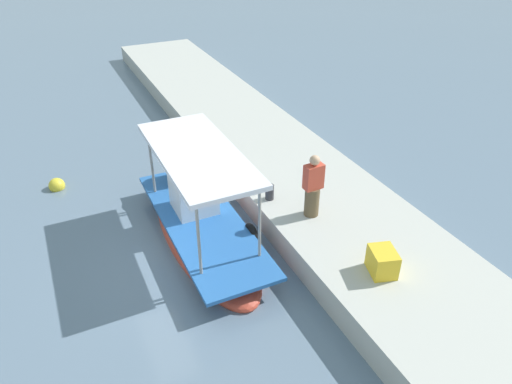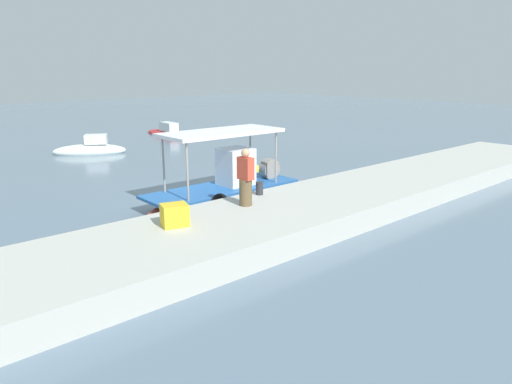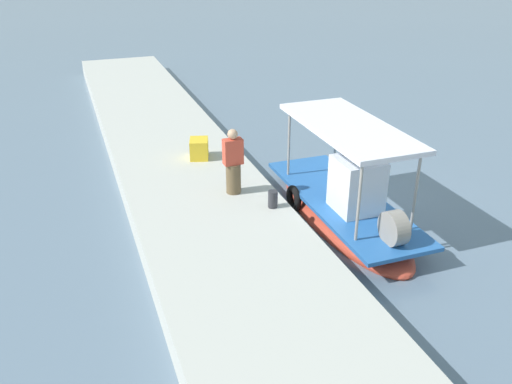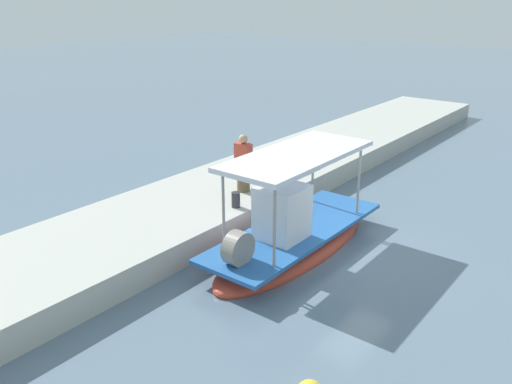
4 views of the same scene
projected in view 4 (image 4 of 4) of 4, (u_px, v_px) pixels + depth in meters
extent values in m
plane|color=slate|center=(339.00, 247.00, 13.95)|extent=(120.00, 120.00, 0.00)
cube|color=#B7B7AE|center=(218.00, 198.00, 16.27)|extent=(36.00, 3.78, 0.70)
ellipsoid|color=#BF412D|center=(295.00, 247.00, 13.77)|extent=(6.03, 1.93, 0.84)
cube|color=#2861A9|center=(295.00, 231.00, 13.61)|extent=(5.79, 1.93, 0.10)
cube|color=white|center=(282.00, 214.00, 12.93)|extent=(1.10, 1.06, 1.43)
cylinder|color=gray|center=(274.00, 229.00, 11.43)|extent=(0.07, 0.07, 2.00)
cylinder|color=gray|center=(224.00, 213.00, 12.27)|extent=(0.07, 0.07, 2.00)
cylinder|color=gray|center=(359.00, 182.00, 14.28)|extent=(0.07, 0.07, 2.00)
cylinder|color=gray|center=(313.00, 171.00, 15.12)|extent=(0.07, 0.07, 2.00)
cube|color=white|center=(297.00, 155.00, 12.91)|extent=(4.36, 1.87, 0.12)
torus|color=black|center=(284.00, 217.00, 14.92)|extent=(0.74, 0.18, 0.74)
cylinder|color=gray|center=(238.00, 248.00, 11.78)|extent=(0.80, 0.35, 0.80)
cylinder|color=brown|center=(243.00, 178.00, 15.74)|extent=(0.40, 0.40, 0.80)
cube|color=#CC4732|center=(243.00, 154.00, 15.49)|extent=(0.29, 0.50, 0.66)
sphere|color=tan|center=(243.00, 139.00, 15.32)|extent=(0.26, 0.26, 0.26)
cylinder|color=#2D2D33|center=(236.00, 200.00, 14.60)|extent=(0.24, 0.24, 0.43)
cube|color=yellow|center=(287.00, 160.00, 17.85)|extent=(0.79, 0.70, 0.58)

